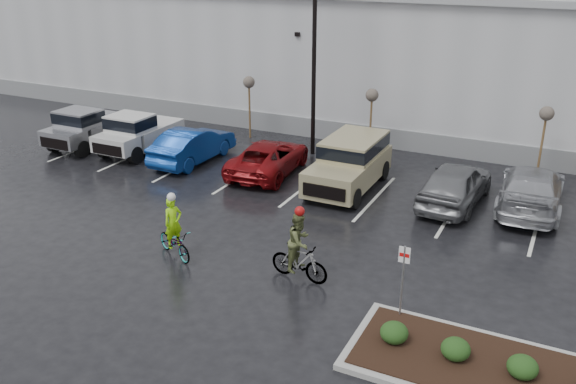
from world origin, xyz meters
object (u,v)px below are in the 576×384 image
at_px(sapling_mid, 372,99).
at_px(car_blue, 193,145).
at_px(car_red, 269,157).
at_px(car_grey, 455,184).
at_px(cyclist_olive, 299,253).
at_px(lamppost, 314,32).
at_px(sapling_east, 546,118).
at_px(pickup_white, 143,130).
at_px(cyclist_hivis, 174,237).
at_px(pickup_silver, 93,125).
at_px(car_far_silver, 531,188).
at_px(fire_lane_sign, 403,274).
at_px(sapling_west, 249,86).
at_px(suv_tan, 348,165).

relative_size(sapling_mid, car_blue, 0.66).
xyz_separation_m(car_red, car_grey, (8.03, 0.08, 0.12)).
height_order(car_red, cyclist_olive, cyclist_olive).
xyz_separation_m(lamppost, sapling_east, (10.00, 1.00, -2.96)).
bearing_deg(pickup_white, cyclist_olive, -33.35).
distance_m(car_blue, cyclist_hivis, 9.33).
bearing_deg(cyclist_olive, pickup_silver, 68.08).
distance_m(car_far_silver, cyclist_hivis, 13.34).
bearing_deg(sapling_mid, cyclist_olive, -80.64).
height_order(sapling_east, car_grey, sapling_east).
height_order(pickup_silver, cyclist_hivis, cyclist_hivis).
bearing_deg(lamppost, fire_lane_sign, -56.54).
distance_m(car_blue, cyclist_olive, 11.73).
xyz_separation_m(lamppost, fire_lane_sign, (7.80, -11.80, -4.28)).
height_order(sapling_west, car_grey, sapling_west).
relative_size(sapling_east, suv_tan, 0.63).
height_order(suv_tan, cyclist_olive, cyclist_olive).
distance_m(pickup_white, car_red, 6.97).
bearing_deg(sapling_east, sapling_west, 180.00).
bearing_deg(car_far_silver, sapling_east, -91.21).
bearing_deg(car_grey, sapling_mid, -36.73).
bearing_deg(fire_lane_sign, car_far_silver, 76.64).
xyz_separation_m(fire_lane_sign, pickup_silver, (-18.24, 8.37, -0.43)).
bearing_deg(sapling_mid, car_red, -126.31).
bearing_deg(fire_lane_sign, car_red, 134.71).
xyz_separation_m(car_blue, car_far_silver, (14.53, 1.10, 0.01)).
bearing_deg(pickup_white, sapling_west, 48.47).
xyz_separation_m(sapling_west, car_far_silver, (14.04, -3.35, -1.93)).
bearing_deg(cyclist_hivis, car_red, 31.18).
distance_m(pickup_silver, car_far_silver, 20.52).
bearing_deg(suv_tan, car_far_silver, 9.39).
distance_m(car_grey, cyclist_hivis, 10.89).
height_order(car_blue, car_grey, car_grey).
xyz_separation_m(sapling_mid, pickup_white, (-10.10, -4.07, -1.75)).
distance_m(sapling_west, car_grey, 12.29).
relative_size(car_red, car_grey, 1.04).
xyz_separation_m(sapling_east, car_blue, (-14.48, -4.45, -1.93)).
distance_m(pickup_white, car_blue, 3.15).
bearing_deg(car_red, sapling_mid, -131.59).
relative_size(sapling_west, sapling_mid, 1.00).
xyz_separation_m(pickup_silver, suv_tan, (13.58, -0.06, 0.05)).
distance_m(sapling_mid, car_blue, 8.50).
distance_m(sapling_east, fire_lane_sign, 13.06).
relative_size(sapling_mid, pickup_white, 0.62).
height_order(car_red, car_grey, car_grey).
bearing_deg(car_grey, fire_lane_sign, 96.65).
xyz_separation_m(car_blue, suv_tan, (7.62, -0.04, 0.24)).
distance_m(sapling_mid, sapling_east, 7.50).
bearing_deg(fire_lane_sign, cyclist_olive, 166.82).
height_order(sapling_mid, suv_tan, sapling_mid).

